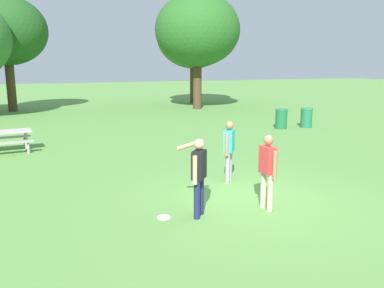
{
  "coord_description": "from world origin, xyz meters",
  "views": [
    {
      "loc": [
        -4.58,
        -7.56,
        3.12
      ],
      "look_at": [
        -0.67,
        2.12,
        1.0
      ],
      "focal_mm": 37.25,
      "sensor_mm": 36.0,
      "label": 1
    }
  ],
  "objects_px": {
    "tree_back_left": "(197,30)",
    "tree_back_right": "(194,37)",
    "person_bystander": "(268,167)",
    "picnic_table_near": "(6,137)",
    "frisbee": "(164,217)",
    "trash_can_beside_table": "(306,118)",
    "trash_can_further_along": "(281,119)",
    "person_thrower": "(198,172)",
    "tree_slender_mid": "(6,31)",
    "person_catcher": "(229,147)"
  },
  "relations": [
    {
      "from": "tree_back_left",
      "to": "tree_back_right",
      "type": "distance_m",
      "value": 3.89
    },
    {
      "from": "person_bystander",
      "to": "picnic_table_near",
      "type": "relative_size",
      "value": 0.89
    },
    {
      "from": "person_bystander",
      "to": "frisbee",
      "type": "xyz_separation_m",
      "value": [
        -2.22,
        0.36,
        -0.93
      ]
    },
    {
      "from": "frisbee",
      "to": "trash_can_beside_table",
      "type": "bearing_deg",
      "value": 40.14
    },
    {
      "from": "person_bystander",
      "to": "trash_can_beside_table",
      "type": "height_order",
      "value": "person_bystander"
    },
    {
      "from": "picnic_table_near",
      "to": "tree_back_left",
      "type": "distance_m",
      "value": 16.3
    },
    {
      "from": "frisbee",
      "to": "trash_can_further_along",
      "type": "distance_m",
      "value": 12.45
    },
    {
      "from": "person_thrower",
      "to": "trash_can_beside_table",
      "type": "bearing_deg",
      "value": 42.72
    },
    {
      "from": "person_bystander",
      "to": "tree_back_left",
      "type": "relative_size",
      "value": 0.21
    },
    {
      "from": "trash_can_beside_table",
      "to": "tree_back_right",
      "type": "distance_m",
      "value": 14.16
    },
    {
      "from": "picnic_table_near",
      "to": "tree_back_right",
      "type": "xyz_separation_m",
      "value": [
        12.95,
        13.98,
        4.56
      ]
    },
    {
      "from": "person_bystander",
      "to": "picnic_table_near",
      "type": "bearing_deg",
      "value": 123.36
    },
    {
      "from": "picnic_table_near",
      "to": "tree_back_left",
      "type": "relative_size",
      "value": 0.24
    },
    {
      "from": "person_thrower",
      "to": "person_bystander",
      "type": "relative_size",
      "value": 1.0
    },
    {
      "from": "trash_can_beside_table",
      "to": "tree_slender_mid",
      "type": "xyz_separation_m",
      "value": [
        -13.72,
        12.79,
        4.65
      ]
    },
    {
      "from": "frisbee",
      "to": "tree_back_left",
      "type": "height_order",
      "value": "tree_back_left"
    },
    {
      "from": "person_bystander",
      "to": "trash_can_beside_table",
      "type": "relative_size",
      "value": 1.71
    },
    {
      "from": "tree_back_left",
      "to": "trash_can_beside_table",
      "type": "bearing_deg",
      "value": -79.51
    },
    {
      "from": "picnic_table_near",
      "to": "tree_back_left",
      "type": "xyz_separation_m",
      "value": [
        11.71,
        10.3,
        4.74
      ]
    },
    {
      "from": "person_thrower",
      "to": "frisbee",
      "type": "bearing_deg",
      "value": 165.62
    },
    {
      "from": "tree_slender_mid",
      "to": "tree_back_left",
      "type": "distance_m",
      "value": 12.33
    },
    {
      "from": "trash_can_beside_table",
      "to": "tree_back_right",
      "type": "height_order",
      "value": "tree_back_right"
    },
    {
      "from": "trash_can_further_along",
      "to": "tree_slender_mid",
      "type": "bearing_deg",
      "value": 134.31
    },
    {
      "from": "trash_can_further_along",
      "to": "picnic_table_near",
      "type": "bearing_deg",
      "value": -176.44
    },
    {
      "from": "person_catcher",
      "to": "trash_can_further_along",
      "type": "xyz_separation_m",
      "value": [
        6.42,
        6.95,
        -0.46
      ]
    },
    {
      "from": "person_bystander",
      "to": "tree_back_left",
      "type": "xyz_separation_m",
      "value": [
        6.2,
        18.67,
        4.36
      ]
    },
    {
      "from": "trash_can_further_along",
      "to": "tree_back_left",
      "type": "xyz_separation_m",
      "value": [
        -0.41,
        9.55,
        4.82
      ]
    },
    {
      "from": "person_bystander",
      "to": "tree_back_left",
      "type": "height_order",
      "value": "tree_back_left"
    },
    {
      "from": "person_catcher",
      "to": "picnic_table_near",
      "type": "bearing_deg",
      "value": 132.63
    },
    {
      "from": "person_thrower",
      "to": "picnic_table_near",
      "type": "xyz_separation_m",
      "value": [
        -3.98,
        8.18,
        -0.4
      ]
    },
    {
      "from": "person_catcher",
      "to": "tree_slender_mid",
      "type": "relative_size",
      "value": 0.22
    },
    {
      "from": "picnic_table_near",
      "to": "frisbee",
      "type": "bearing_deg",
      "value": -67.69
    },
    {
      "from": "frisbee",
      "to": "tree_slender_mid",
      "type": "distance_m",
      "value": 22.29
    },
    {
      "from": "person_catcher",
      "to": "picnic_table_near",
      "type": "relative_size",
      "value": 0.89
    },
    {
      "from": "tree_back_left",
      "to": "tree_back_right",
      "type": "xyz_separation_m",
      "value": [
        1.24,
        3.68,
        -0.19
      ]
    },
    {
      "from": "picnic_table_near",
      "to": "tree_slender_mid",
      "type": "xyz_separation_m",
      "value": [
        -0.22,
        13.4,
        4.57
      ]
    },
    {
      "from": "person_catcher",
      "to": "trash_can_beside_table",
      "type": "distance_m",
      "value": 10.36
    },
    {
      "from": "trash_can_further_along",
      "to": "frisbee",
      "type": "bearing_deg",
      "value": -135.26
    },
    {
      "from": "person_catcher",
      "to": "tree_slender_mid",
      "type": "height_order",
      "value": "tree_slender_mid"
    },
    {
      "from": "tree_back_right",
      "to": "trash_can_further_along",
      "type": "bearing_deg",
      "value": -93.55
    },
    {
      "from": "trash_can_beside_table",
      "to": "tree_slender_mid",
      "type": "bearing_deg",
      "value": 137.03
    },
    {
      "from": "person_catcher",
      "to": "picnic_table_near",
      "type": "distance_m",
      "value": 8.43
    },
    {
      "from": "person_bystander",
      "to": "tree_back_left",
      "type": "bearing_deg",
      "value": 71.61
    },
    {
      "from": "person_thrower",
      "to": "tree_slender_mid",
      "type": "bearing_deg",
      "value": 101.0
    },
    {
      "from": "person_thrower",
      "to": "trash_can_further_along",
      "type": "bearing_deg",
      "value": 47.64
    },
    {
      "from": "trash_can_beside_table",
      "to": "frisbee",
      "type": "bearing_deg",
      "value": -139.86
    },
    {
      "from": "frisbee",
      "to": "trash_can_further_along",
      "type": "relative_size",
      "value": 0.29
    },
    {
      "from": "person_bystander",
      "to": "trash_can_further_along",
      "type": "bearing_deg",
      "value": 54.02
    },
    {
      "from": "person_bystander",
      "to": "tree_slender_mid",
      "type": "distance_m",
      "value": 22.89
    },
    {
      "from": "person_bystander",
      "to": "tree_back_right",
      "type": "bearing_deg",
      "value": 71.59
    }
  ]
}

